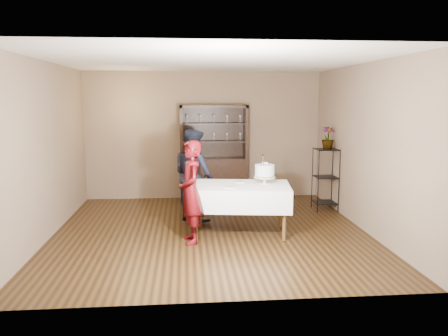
{
  "coord_description": "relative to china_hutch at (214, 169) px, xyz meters",
  "views": [
    {
      "loc": [
        -0.39,
        -6.83,
        2.13
      ],
      "look_at": [
        0.23,
        0.1,
        1.02
      ],
      "focal_mm": 35.0,
      "sensor_mm": 36.0,
      "label": 1
    }
  ],
  "objects": [
    {
      "name": "wall_right",
      "position": [
        2.3,
        -2.25,
        0.69
      ],
      "size": [
        0.02,
        5.0,
        2.7
      ],
      "primitive_type": "cube",
      "color": "brown",
      "rests_on": "floor"
    },
    {
      "name": "woman",
      "position": [
        -0.52,
        -2.74,
        0.1
      ],
      "size": [
        0.46,
        0.61,
        1.54
      ],
      "primitive_type": "imported",
      "rotation": [
        0.0,
        0.0,
        -1.4
      ],
      "color": "#370506",
      "rests_on": "floor"
    },
    {
      "name": "cake",
      "position": [
        0.67,
        -2.28,
        0.31
      ],
      "size": [
        0.35,
        0.35,
        0.48
      ],
      "rotation": [
        0.0,
        0.0,
        -0.15
      ],
      "color": "white",
      "rests_on": "cake_table"
    },
    {
      "name": "plant_etagere",
      "position": [
        2.08,
        -1.05,
        -0.01
      ],
      "size": [
        0.42,
        0.42,
        1.2
      ],
      "color": "black",
      "rests_on": "floor"
    },
    {
      "name": "wall_left",
      "position": [
        -2.7,
        -2.25,
        0.69
      ],
      "size": [
        0.02,
        5.0,
        2.7
      ],
      "primitive_type": "cube",
      "color": "brown",
      "rests_on": "floor"
    },
    {
      "name": "back_wall",
      "position": [
        -0.2,
        0.25,
        0.69
      ],
      "size": [
        5.0,
        0.02,
        2.7
      ],
      "primitive_type": "cube",
      "color": "brown",
      "rests_on": "floor"
    },
    {
      "name": "ceiling",
      "position": [
        -0.2,
        -2.25,
        2.04
      ],
      "size": [
        5.0,
        5.0,
        0.0
      ],
      "primitive_type": "plane",
      "rotation": [
        3.14,
        0.0,
        0.0
      ],
      "color": "white",
      "rests_on": "back_wall"
    },
    {
      "name": "man",
      "position": [
        -0.46,
        -1.55,
        0.15
      ],
      "size": [
        0.95,
        1.0,
        1.62
      ],
      "primitive_type": "imported",
      "rotation": [
        0.0,
        0.0,
        2.17
      ],
      "color": "black",
      "rests_on": "floor"
    },
    {
      "name": "cake_table",
      "position": [
        0.27,
        -2.35,
        -0.07
      ],
      "size": [
        1.68,
        1.16,
        0.78
      ],
      "rotation": [
        0.0,
        0.0,
        -0.13
      ],
      "color": "silver",
      "rests_on": "floor"
    },
    {
      "name": "china_hutch",
      "position": [
        0.0,
        0.0,
        0.0
      ],
      "size": [
        1.4,
        0.48,
        2.0
      ],
      "color": "black",
      "rests_on": "floor"
    },
    {
      "name": "plate_near",
      "position": [
        0.08,
        -2.55,
        0.13
      ],
      "size": [
        0.26,
        0.26,
        0.01
      ],
      "primitive_type": "cylinder",
      "rotation": [
        0.0,
        0.0,
        -0.36
      ],
      "color": "white",
      "rests_on": "cake_table"
    },
    {
      "name": "floor",
      "position": [
        -0.2,
        -2.25,
        -0.66
      ],
      "size": [
        5.0,
        5.0,
        0.0
      ],
      "primitive_type": "plane",
      "color": "black",
      "rests_on": "ground"
    },
    {
      "name": "potted_plant",
      "position": [
        2.09,
        -1.07,
        0.74
      ],
      "size": [
        0.28,
        0.28,
        0.42
      ],
      "primitive_type": "imported",
      "rotation": [
        0.0,
        0.0,
        0.2
      ],
      "color": "#547437",
      "rests_on": "plant_etagere"
    },
    {
      "name": "plate_far",
      "position": [
        0.29,
        -2.15,
        0.13
      ],
      "size": [
        0.23,
        0.23,
        0.01
      ],
      "primitive_type": "cylinder",
      "rotation": [
        0.0,
        0.0,
        0.43
      ],
      "color": "white",
      "rests_on": "cake_table"
    }
  ]
}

